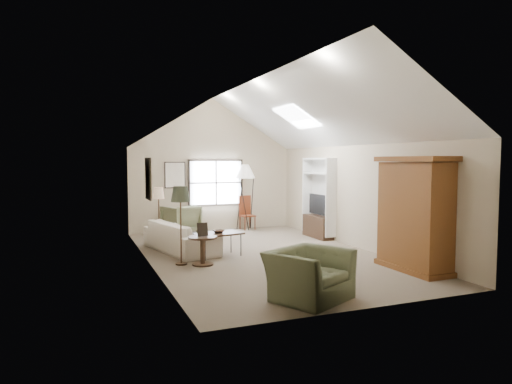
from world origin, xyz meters
name	(u,v)px	position (x,y,z in m)	size (l,w,h in m)	color
room_shell	(263,112)	(0.00, 0.00, 3.21)	(5.01, 8.01, 4.00)	#6C5D4D
window	(216,183)	(0.10, 3.96, 1.45)	(1.72, 0.08, 1.42)	black
skylight	(297,117)	(1.30, 0.90, 3.22)	(0.80, 1.20, 0.52)	white
wall_art	(162,177)	(-1.88, 1.94, 1.73)	(1.97, 3.71, 0.88)	black
armoire	(414,214)	(2.18, -2.40, 1.10)	(0.60, 1.50, 2.20)	brown
tv_alcove	(319,196)	(2.34, 1.60, 1.15)	(0.32, 1.30, 2.10)	white
media_console	(318,227)	(2.32, 1.60, 0.30)	(0.34, 1.18, 0.60)	#382316
tv_panel	(318,204)	(2.32, 1.60, 0.92)	(0.05, 0.90, 0.55)	black
sofa	(181,236)	(-1.61, 1.14, 0.34)	(2.35, 0.92, 0.69)	silver
armchair_near	(309,275)	(-0.59, -3.28, 0.38)	(1.16, 1.02, 0.76)	#525A3F
armchair_far	(181,219)	(-1.05, 3.70, 0.41)	(0.88, 0.91, 0.83)	#656B4B
coffee_table	(219,245)	(-0.97, 0.22, 0.26)	(1.03, 0.57, 0.53)	#322214
bowl	(219,231)	(-0.97, 0.22, 0.56)	(0.25, 0.25, 0.06)	#352415
side_table	(203,251)	(-1.51, -0.46, 0.29)	(0.59, 0.59, 0.59)	#3A2617
side_chair	(247,213)	(1.03, 3.70, 0.52)	(0.40, 0.40, 1.04)	maroon
tripod_lamp	(245,197)	(0.96, 3.70, 1.02)	(0.59, 0.59, 2.03)	white
dark_lamp	(181,225)	(-1.91, -0.26, 0.82)	(0.39, 0.39, 1.64)	#262C1F
tan_lamp	(159,215)	(-1.91, 2.34, 0.74)	(0.29, 0.29, 1.47)	tan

